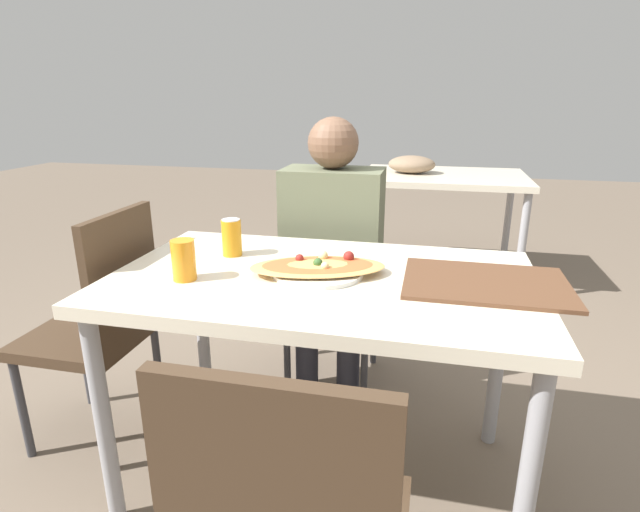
{
  "coord_description": "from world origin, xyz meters",
  "views": [
    {
      "loc": [
        0.31,
        -1.39,
        1.27
      ],
      "look_at": [
        -0.01,
        0.0,
        0.8
      ],
      "focal_mm": 28.0,
      "sensor_mm": 36.0,
      "label": 1
    }
  ],
  "objects_px": {
    "chair_far_seated": "(337,272)",
    "person_seated": "(332,237)",
    "drink_glass": "(184,260)",
    "soda_can": "(232,237)",
    "chair_side_left": "(101,320)",
    "pizza_main": "(318,268)",
    "dining_table": "(322,299)"
  },
  "relations": [
    {
      "from": "chair_far_seated",
      "to": "person_seated",
      "type": "relative_size",
      "value": 0.76
    },
    {
      "from": "drink_glass",
      "to": "chair_far_seated",
      "type": "bearing_deg",
      "value": 70.6
    },
    {
      "from": "person_seated",
      "to": "soda_can",
      "type": "height_order",
      "value": "person_seated"
    },
    {
      "from": "person_seated",
      "to": "drink_glass",
      "type": "relative_size",
      "value": 9.79
    },
    {
      "from": "chair_side_left",
      "to": "drink_glass",
      "type": "relative_size",
      "value": 7.4
    },
    {
      "from": "chair_far_seated",
      "to": "pizza_main",
      "type": "relative_size",
      "value": 1.98
    },
    {
      "from": "dining_table",
      "to": "soda_can",
      "type": "height_order",
      "value": "soda_can"
    },
    {
      "from": "pizza_main",
      "to": "person_seated",
      "type": "bearing_deg",
      "value": 97.46
    },
    {
      "from": "pizza_main",
      "to": "soda_can",
      "type": "height_order",
      "value": "soda_can"
    },
    {
      "from": "chair_side_left",
      "to": "soda_can",
      "type": "height_order",
      "value": "chair_side_left"
    },
    {
      "from": "dining_table",
      "to": "chair_side_left",
      "type": "distance_m",
      "value": 0.84
    },
    {
      "from": "chair_side_left",
      "to": "pizza_main",
      "type": "xyz_separation_m",
      "value": [
        0.81,
        -0.02,
        0.27
      ]
    },
    {
      "from": "soda_can",
      "to": "drink_glass",
      "type": "xyz_separation_m",
      "value": [
        -0.05,
        -0.25,
        -0.0
      ]
    },
    {
      "from": "soda_can",
      "to": "drink_glass",
      "type": "relative_size",
      "value": 1.03
    },
    {
      "from": "chair_far_seated",
      "to": "dining_table",
      "type": "bearing_deg",
      "value": 97.41
    },
    {
      "from": "chair_side_left",
      "to": "pizza_main",
      "type": "height_order",
      "value": "chair_side_left"
    },
    {
      "from": "chair_side_left",
      "to": "pizza_main",
      "type": "relative_size",
      "value": 1.98
    },
    {
      "from": "dining_table",
      "to": "chair_side_left",
      "type": "xyz_separation_m",
      "value": [
        -0.82,
        0.03,
        -0.17
      ]
    },
    {
      "from": "pizza_main",
      "to": "drink_glass",
      "type": "distance_m",
      "value": 0.4
    },
    {
      "from": "chair_far_seated",
      "to": "drink_glass",
      "type": "distance_m",
      "value": 0.94
    },
    {
      "from": "dining_table",
      "to": "chair_side_left",
      "type": "height_order",
      "value": "chair_side_left"
    },
    {
      "from": "person_seated",
      "to": "pizza_main",
      "type": "xyz_separation_m",
      "value": [
        0.08,
        -0.59,
        0.07
      ]
    },
    {
      "from": "chair_far_seated",
      "to": "drink_glass",
      "type": "relative_size",
      "value": 7.4
    },
    {
      "from": "pizza_main",
      "to": "chair_side_left",
      "type": "bearing_deg",
      "value": 178.3
    },
    {
      "from": "dining_table",
      "to": "drink_glass",
      "type": "bearing_deg",
      "value": -162.04
    },
    {
      "from": "dining_table",
      "to": "soda_can",
      "type": "distance_m",
      "value": 0.39
    },
    {
      "from": "soda_can",
      "to": "dining_table",
      "type": "bearing_deg",
      "value": -20.25
    },
    {
      "from": "dining_table",
      "to": "soda_can",
      "type": "bearing_deg",
      "value": 159.75
    },
    {
      "from": "dining_table",
      "to": "person_seated",
      "type": "distance_m",
      "value": 0.61
    },
    {
      "from": "person_seated",
      "to": "pizza_main",
      "type": "height_order",
      "value": "person_seated"
    },
    {
      "from": "pizza_main",
      "to": "drink_glass",
      "type": "bearing_deg",
      "value": -160.39
    },
    {
      "from": "pizza_main",
      "to": "soda_can",
      "type": "xyz_separation_m",
      "value": [
        -0.33,
        0.12,
        0.04
      ]
    }
  ]
}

